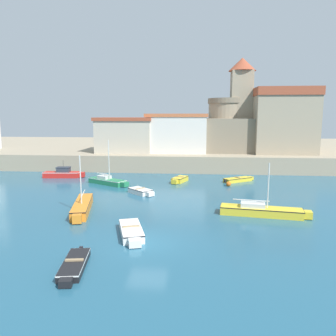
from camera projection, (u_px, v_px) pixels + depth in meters
name	position (u px, v px, depth m)	size (l,w,h in m)	color
ground_plane	(147.00, 242.00, 20.87)	(200.00, 200.00, 0.00)	#235670
quay_seawall	(181.00, 150.00, 65.13)	(120.00, 40.00, 2.39)	gray
dinghy_yellow_0	(238.00, 179.00, 40.11)	(3.95, 3.04, 0.56)	yellow
dinghy_black_1	(74.00, 265.00, 17.20)	(1.63, 4.09, 0.48)	black
sailboat_yellow_2	(262.00, 211.00, 26.39)	(7.17, 2.47, 4.31)	yellow
sailboat_orange_4	(82.00, 206.00, 27.56)	(2.63, 6.85, 4.79)	orange
sailboat_green_5	(108.00, 181.00, 38.59)	(5.40, 3.83, 5.24)	#237A4C
dinghy_white_6	(131.00, 231.00, 21.99)	(2.43, 4.48, 0.64)	white
dinghy_white_7	(141.00, 191.00, 33.79)	(3.05, 2.98, 0.59)	white
dinghy_yellow_8	(179.00, 179.00, 39.85)	(2.05, 3.29, 0.67)	yellow
motorboat_red_9	(63.00, 174.00, 42.87)	(5.38, 1.80, 2.27)	red
mooring_buoy	(229.00, 184.00, 37.47)	(0.54, 0.54, 0.54)	orange
church	(272.00, 118.00, 53.59)	(12.68, 16.56, 14.48)	gray
fortress	(227.00, 131.00, 53.59)	(11.63, 11.63, 8.36)	gray
harbor_shed_near_wharf	(177.00, 133.00, 49.70)	(9.34, 4.38, 5.92)	silver
harbor_shed_mid_row	(126.00, 135.00, 51.35)	(8.80, 7.14, 5.35)	#BCB29E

